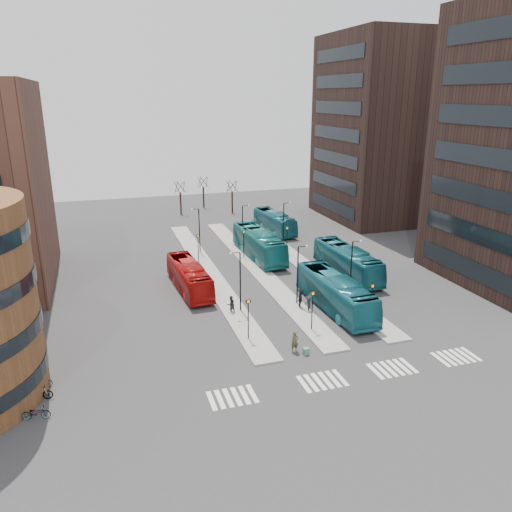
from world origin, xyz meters
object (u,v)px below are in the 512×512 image
object	(u,v)px
commuter_c	(308,304)
bicycle_mid	(39,393)
teal_bus_b	(259,244)
traveller	(295,342)
red_bus	(189,276)
teal_bus_a	(335,293)
teal_bus_d	(275,222)
commuter_a	(231,305)
suitcase	(306,351)
teal_bus_c	(347,261)
commuter_b	(300,300)
bicycle_near	(36,413)
bicycle_far	(41,383)

from	to	relation	value
commuter_c	bicycle_mid	bearing A→B (deg)	-74.62
teal_bus_b	traveller	world-z (taller)	teal_bus_b
red_bus	teal_bus_a	xyz separation A→B (m)	(12.91, -9.57, 0.19)
red_bus	teal_bus_d	distance (m)	26.63
teal_bus_d	bicycle_mid	xyz separation A→B (m)	(-30.99, -37.85, -1.02)
teal_bus_d	commuter_a	size ratio (longest dim) A/B	6.35
suitcase	teal_bus_d	size ratio (longest dim) A/B	0.05
teal_bus_c	teal_bus_d	distance (m)	21.40
teal_bus_b	commuter_c	distance (m)	18.07
red_bus	bicycle_mid	bearing A→B (deg)	-132.23
red_bus	traveller	distance (m)	17.45
teal_bus_b	teal_bus_d	xyz separation A→B (m)	(6.34, 11.58, -0.28)
traveller	commuter_b	xyz separation A→B (m)	(3.82, 8.08, -0.01)
teal_bus_d	bicycle_near	xyz separation A→B (m)	(-30.99, -40.11, -1.08)
red_bus	commuter_a	size ratio (longest dim) A/B	6.35
bicycle_far	commuter_a	bearing A→B (deg)	-66.38
suitcase	bicycle_mid	bearing A→B (deg)	168.67
commuter_c	commuter_b	bearing A→B (deg)	-156.93
teal_bus_b	commuter_b	world-z (taller)	teal_bus_b
teal_bus_a	commuter_a	size ratio (longest dim) A/B	7.11
suitcase	bicycle_mid	size ratio (longest dim) A/B	0.32
teal_bus_c	commuter_a	xyz separation A→B (m)	(-15.87, -6.27, -0.86)
bicycle_mid	suitcase	bearing A→B (deg)	-85.09
bicycle_near	teal_bus_d	bearing A→B (deg)	-28.46
teal_bus_c	commuter_b	distance (m)	11.63
bicycle_near	bicycle_mid	bearing A→B (deg)	9.23
commuter_b	bicycle_far	world-z (taller)	commuter_b
commuter_c	bicycle_mid	world-z (taller)	commuter_c
teal_bus_d	commuter_c	world-z (taller)	teal_bus_d
commuter_c	bicycle_near	distance (m)	26.16
traveller	teal_bus_a	bearing A→B (deg)	40.15
teal_bus_a	teal_bus_b	world-z (taller)	teal_bus_b
teal_bus_b	bicycle_far	bearing A→B (deg)	-137.11
bicycle_near	commuter_a	bearing A→B (deg)	-43.82
teal_bus_a	bicycle_near	distance (m)	28.63
teal_bus_a	bicycle_near	xyz separation A→B (m)	(-26.73, -10.19, -1.27)
red_bus	commuter_c	distance (m)	13.75
teal_bus_c	commuter_c	distance (m)	11.90
traveller	commuter_c	world-z (taller)	traveller
teal_bus_b	commuter_a	size ratio (longest dim) A/B	7.48
teal_bus_c	bicycle_mid	world-z (taller)	teal_bus_c
commuter_a	commuter_b	xyz separation A→B (m)	(6.90, -1.08, 0.04)
red_bus	bicycle_far	distance (m)	21.06
teal_bus_a	bicycle_far	size ratio (longest dim) A/B	8.31
commuter_a	commuter_c	bearing A→B (deg)	147.99
teal_bus_c	commuter_a	distance (m)	17.08
bicycle_near	bicycle_mid	distance (m)	2.26
commuter_b	bicycle_far	size ratio (longest dim) A/B	1.22
suitcase	bicycle_near	xyz separation A→B (m)	(-20.40, -2.59, 0.19)
teal_bus_c	bicycle_far	world-z (taller)	teal_bus_c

